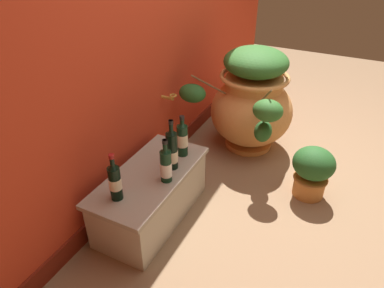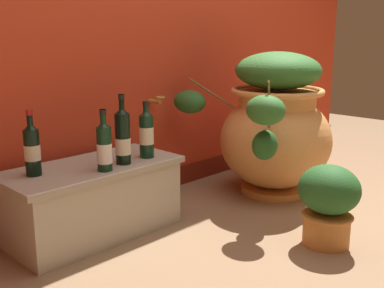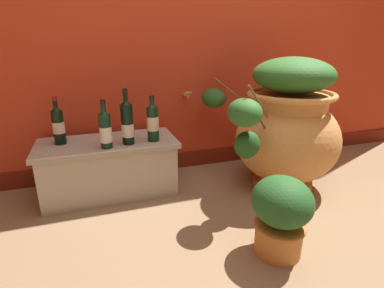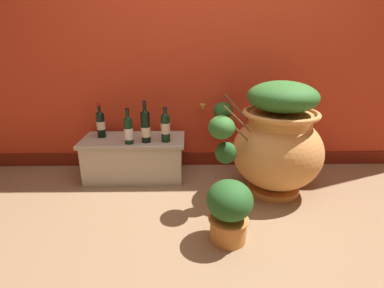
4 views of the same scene
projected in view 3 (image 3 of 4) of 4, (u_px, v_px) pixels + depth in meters
ground_plane at (262, 246)px, 1.50m from camera, size 7.00×7.00×0.00m
terracotta_urn at (286, 127)px, 2.01m from camera, size 0.91×0.84×0.89m
stone_ledge at (110, 165)px, 1.99m from camera, size 0.88×0.42×0.36m
wine_bottle_left at (58, 124)px, 1.84m from camera, size 0.07×0.07×0.30m
wine_bottle_middle at (153, 121)px, 1.90m from camera, size 0.08×0.08×0.29m
wine_bottle_right at (105, 129)px, 1.78m from camera, size 0.07×0.07×0.29m
wine_bottle_back at (127, 122)px, 1.84m from camera, size 0.08×0.08×0.34m
potted_shrub at (281, 213)px, 1.39m from camera, size 0.28×0.30×0.39m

